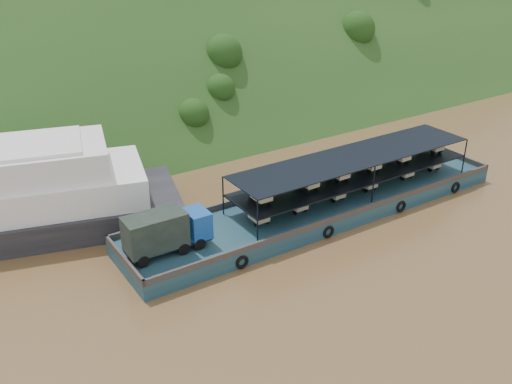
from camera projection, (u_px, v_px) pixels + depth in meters
ground at (298, 236)px, 45.23m from camera, size 160.00×160.00×0.00m
hillside at (128, 117)px, 72.40m from camera, size 140.00×39.60×39.60m
cargo_barge at (312, 205)px, 47.66m from camera, size 35.00×7.18×4.54m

